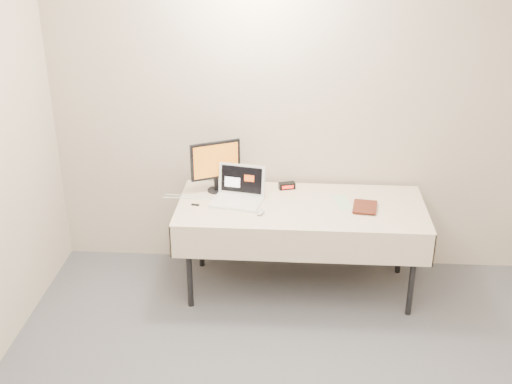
# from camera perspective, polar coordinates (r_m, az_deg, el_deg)

# --- Properties ---
(back_wall) EXTENTS (4.00, 0.10, 2.70)m
(back_wall) POSITION_cam_1_polar(r_m,az_deg,el_deg) (5.02, 4.27, 7.42)
(back_wall) COLOR beige
(back_wall) RESTS_ON ground
(table) EXTENTS (1.86, 0.81, 0.74)m
(table) POSITION_cam_1_polar(r_m,az_deg,el_deg) (4.85, 4.03, -1.81)
(table) COLOR black
(table) RESTS_ON ground
(laptop) EXTENTS (0.41, 0.36, 0.26)m
(laptop) POSITION_cam_1_polar(r_m,az_deg,el_deg) (4.87, -1.55, -0.06)
(laptop) COLOR white
(laptop) RESTS_ON table
(monitor) EXTENTS (0.37, 0.19, 0.41)m
(monitor) POSITION_cam_1_polar(r_m,az_deg,el_deg) (4.96, -3.62, 2.62)
(monitor) COLOR black
(monitor) RESTS_ON table
(book) EXTENTS (0.17, 0.05, 0.23)m
(book) POSITION_cam_1_polar(r_m,az_deg,el_deg) (4.78, 8.71, -0.13)
(book) COLOR maroon
(book) RESTS_ON table
(alarm_clock) EXTENTS (0.14, 0.09, 0.05)m
(alarm_clock) POSITION_cam_1_polar(r_m,az_deg,el_deg) (5.07, 2.77, 0.56)
(alarm_clock) COLOR black
(alarm_clock) RESTS_ON table
(clicker) EXTENTS (0.08, 0.11, 0.03)m
(clicker) POSITION_cam_1_polar(r_m,az_deg,el_deg) (4.68, 0.42, -1.79)
(clicker) COLOR silver
(clicker) RESTS_ON table
(paper_form) EXTENTS (0.15, 0.27, 0.00)m
(paper_form) POSITION_cam_1_polar(r_m,az_deg,el_deg) (4.90, 7.71, -0.91)
(paper_form) COLOR #B6E5B7
(paper_form) RESTS_ON table
(usb_dongle) EXTENTS (0.06, 0.03, 0.01)m
(usb_dongle) POSITION_cam_1_polar(r_m,az_deg,el_deg) (4.83, -5.42, -1.14)
(usb_dongle) COLOR black
(usb_dongle) RESTS_ON table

